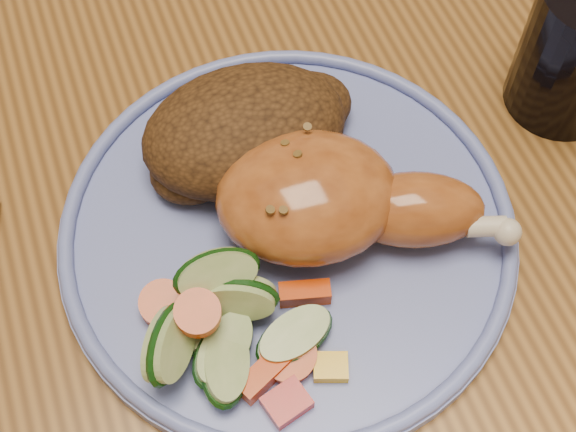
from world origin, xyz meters
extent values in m
plane|color=brown|center=(0.00, 0.00, 0.00)|extent=(4.00, 4.00, 0.00)
cube|color=brown|center=(0.00, 0.00, 0.73)|extent=(0.90, 1.40, 0.04)
cylinder|color=#4C2D16|center=(-0.18, 0.37, 0.21)|extent=(0.04, 0.04, 0.41)
cylinder|color=#4C2D16|center=(-0.18, 0.73, 0.21)|extent=(0.04, 0.04, 0.41)
cylinder|color=#4C2D16|center=(0.18, 0.37, 0.21)|extent=(0.04, 0.04, 0.41)
cylinder|color=#6371B7|center=(-0.02, -0.09, 0.76)|extent=(0.30, 0.30, 0.01)
torus|color=#6371B7|center=(-0.02, -0.09, 0.77)|extent=(0.30, 0.30, 0.01)
ellipsoid|color=#B05C24|center=(-0.01, -0.09, 0.79)|extent=(0.13, 0.12, 0.06)
ellipsoid|color=#B05C24|center=(0.05, -0.11, 0.78)|extent=(0.10, 0.08, 0.05)
sphere|color=beige|center=(0.10, -0.15, 0.78)|extent=(0.02, 0.02, 0.02)
ellipsoid|color=#442811|center=(-0.03, -0.02, 0.79)|extent=(0.14, 0.10, 0.06)
ellipsoid|color=#442811|center=(0.02, -0.01, 0.78)|extent=(0.07, 0.05, 0.04)
ellipsoid|color=#442811|center=(-0.07, -0.03, 0.77)|extent=(0.06, 0.05, 0.03)
cube|color=#A50A05|center=(-0.06, -0.20, 0.77)|extent=(0.03, 0.03, 0.01)
cube|color=#E5A507|center=(-0.03, -0.19, 0.77)|extent=(0.02, 0.02, 0.01)
cylinder|color=red|center=(-0.11, -0.11, 0.77)|extent=(0.03, 0.03, 0.02)
cube|color=red|center=(-0.03, -0.14, 0.77)|extent=(0.03, 0.02, 0.01)
cylinder|color=red|center=(-0.05, -0.17, 0.77)|extent=(0.03, 0.04, 0.02)
cylinder|color=red|center=(-0.10, -0.14, 0.80)|extent=(0.03, 0.03, 0.02)
cube|color=red|center=(-0.07, -0.18, 0.77)|extent=(0.04, 0.03, 0.01)
cylinder|color=#B0C07D|center=(-0.09, -0.17, 0.77)|extent=(0.06, 0.06, 0.03)
cylinder|color=#B0C07D|center=(-0.07, -0.13, 0.78)|extent=(0.06, 0.05, 0.05)
cylinder|color=#B0C07D|center=(-0.08, -0.12, 0.80)|extent=(0.05, 0.05, 0.04)
cylinder|color=#B0C07D|center=(-0.12, -0.15, 0.79)|extent=(0.06, 0.06, 0.05)
cylinder|color=#B0C07D|center=(-0.09, -0.13, 0.77)|extent=(0.07, 0.07, 0.02)
cylinder|color=#B0C07D|center=(-0.05, -0.16, 0.77)|extent=(0.06, 0.06, 0.02)
cylinder|color=#B0C07D|center=(-0.09, -0.16, 0.77)|extent=(0.07, 0.07, 0.03)
camera|label=1|loc=(-0.11, -0.33, 1.22)|focal=50.00mm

